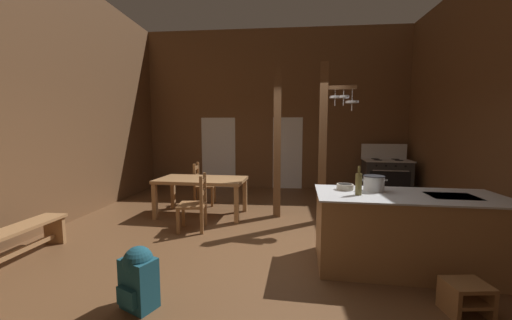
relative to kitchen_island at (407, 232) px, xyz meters
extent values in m
cube|color=brown|center=(-1.72, 0.52, -0.51)|extent=(8.16, 9.17, 0.10)
cube|color=brown|center=(-1.72, 4.78, 1.80)|extent=(8.16, 0.14, 4.51)
cube|color=brown|center=(-5.47, 0.52, 1.80)|extent=(0.14, 9.17, 4.51)
cube|color=white|center=(-3.37, 4.70, 0.57)|extent=(1.00, 0.01, 2.05)
cube|color=white|center=(-1.35, 4.70, 0.57)|extent=(0.84, 0.01, 2.05)
cube|color=#9E7044|center=(0.00, 0.00, -0.01)|extent=(2.15, 1.04, 0.89)
cube|color=silver|center=(0.00, 0.00, 0.45)|extent=(2.22, 1.10, 0.02)
cube|color=black|center=(0.47, -0.03, 0.46)|extent=(0.55, 0.43, 0.00)
cube|color=black|center=(0.03, 0.43, -0.41)|extent=(1.99, 0.17, 0.10)
cube|color=#2E2E2E|center=(1.18, 4.02, -0.01)|extent=(1.17, 0.87, 0.90)
cube|color=black|center=(1.14, 3.64, -0.04)|extent=(0.93, 0.11, 0.52)
cylinder|color=silver|center=(1.13, 3.61, 0.24)|extent=(0.82, 0.11, 0.02)
cube|color=silver|center=(1.18, 4.02, 0.46)|extent=(1.22, 0.91, 0.03)
cube|color=silver|center=(1.21, 4.38, 0.66)|extent=(1.14, 0.16, 0.40)
cylinder|color=black|center=(1.41, 3.84, 0.48)|extent=(0.22, 0.22, 0.01)
cylinder|color=black|center=(0.91, 3.89, 0.48)|extent=(0.22, 0.22, 0.01)
cylinder|color=black|center=(1.44, 4.14, 0.48)|extent=(0.22, 0.22, 0.01)
cylinder|color=black|center=(0.95, 4.19, 0.48)|extent=(0.22, 0.22, 0.01)
cylinder|color=black|center=(1.46, 3.59, 0.36)|extent=(0.05, 0.03, 0.04)
cylinder|color=black|center=(1.24, 3.61, 0.36)|extent=(0.05, 0.03, 0.04)
cylinder|color=black|center=(1.02, 3.63, 0.36)|extent=(0.05, 0.03, 0.04)
cylinder|color=black|center=(0.81, 3.65, 0.36)|extent=(0.05, 0.03, 0.04)
cube|color=brown|center=(-0.78, 1.70, 0.98)|extent=(0.16, 0.16, 2.86)
cube|color=brown|center=(-0.55, 1.67, 1.96)|extent=(0.62, 0.16, 0.06)
cylinder|color=silver|center=(-0.60, 1.67, 1.89)|extent=(0.01, 0.01, 0.14)
cylinder|color=silver|center=(-0.60, 1.67, 1.80)|extent=(0.22, 0.22, 0.04)
cylinder|color=silver|center=(-0.60, 1.67, 1.72)|extent=(0.02, 0.02, 0.14)
cylinder|color=silver|center=(-0.45, 1.65, 1.89)|extent=(0.01, 0.01, 0.14)
cylinder|color=silver|center=(-0.45, 1.65, 1.80)|extent=(0.21, 0.21, 0.04)
cylinder|color=silver|center=(-0.45, 1.65, 1.72)|extent=(0.02, 0.02, 0.14)
cylinder|color=silver|center=(-0.31, 1.63, 1.85)|extent=(0.01, 0.01, 0.24)
cylinder|color=silver|center=(-0.31, 1.63, 1.71)|extent=(0.25, 0.25, 0.04)
cylinder|color=silver|center=(-0.31, 1.63, 1.63)|extent=(0.02, 0.02, 0.14)
cube|color=brown|center=(-1.60, 1.96, 0.98)|extent=(0.14, 0.14, 2.86)
cube|color=olive|center=(0.16, -0.87, -0.17)|extent=(0.39, 0.32, 0.04)
cube|color=olive|center=(0.00, -0.89, -0.32)|extent=(0.07, 0.28, 0.26)
cube|color=olive|center=(0.32, -0.85, -0.32)|extent=(0.07, 0.28, 0.26)
cube|color=olive|center=(0.16, -0.87, -0.32)|extent=(0.35, 0.32, 0.03)
cube|color=#9E7044|center=(-3.08, 1.90, 0.25)|extent=(1.75, 1.01, 0.06)
cube|color=#9E7044|center=(-3.85, 2.33, -0.12)|extent=(0.08, 0.08, 0.68)
cube|color=#9E7044|center=(-2.27, 2.23, -0.12)|extent=(0.08, 0.08, 0.68)
cube|color=#9E7044|center=(-3.90, 1.56, -0.12)|extent=(0.08, 0.08, 0.68)
cube|color=#9E7044|center=(-2.32, 1.46, -0.12)|extent=(0.08, 0.08, 0.68)
cube|color=olive|center=(-3.25, 2.71, -0.03)|extent=(0.48, 0.48, 0.04)
cube|color=olive|center=(-3.07, 2.92, -0.25)|extent=(0.05, 0.05, 0.41)
cube|color=olive|center=(-3.04, 2.54, -0.25)|extent=(0.05, 0.05, 0.41)
cube|color=olive|center=(-3.45, 2.89, 0.02)|extent=(0.05, 0.05, 0.95)
cube|color=olive|center=(-3.42, 2.51, 0.02)|extent=(0.05, 0.05, 0.95)
cube|color=olive|center=(-3.44, 2.70, 0.38)|extent=(0.07, 0.38, 0.07)
cube|color=olive|center=(-3.44, 2.70, 0.19)|extent=(0.07, 0.38, 0.07)
cube|color=olive|center=(-3.01, 1.05, -0.03)|extent=(0.49, 0.49, 0.04)
cube|color=olive|center=(-3.18, 0.84, -0.25)|extent=(0.06, 0.06, 0.41)
cube|color=olive|center=(-3.22, 1.22, -0.25)|extent=(0.06, 0.06, 0.41)
cube|color=olive|center=(-2.80, 0.89, 0.02)|extent=(0.06, 0.06, 0.95)
cube|color=olive|center=(-2.84, 1.27, 0.02)|extent=(0.06, 0.06, 0.95)
cube|color=olive|center=(-2.82, 1.08, 0.38)|extent=(0.08, 0.38, 0.07)
cube|color=olive|center=(-2.82, 1.08, 0.19)|extent=(0.08, 0.38, 0.07)
cube|color=#9E7044|center=(-4.89, -0.40, -0.04)|extent=(0.39, 1.58, 0.04)
cube|color=#9E7044|center=(-4.88, 0.33, -0.26)|extent=(0.31, 0.06, 0.40)
cube|color=#9E7044|center=(-4.89, -0.40, -0.34)|extent=(0.08, 1.37, 0.06)
cube|color=#194756|center=(-2.85, -1.04, -0.22)|extent=(0.38, 0.33, 0.48)
cube|color=#194756|center=(-2.90, -1.16, -0.29)|extent=(0.23, 0.15, 0.17)
cylinder|color=black|center=(-2.71, -0.97, -0.22)|extent=(0.05, 0.05, 0.38)
cylinder|color=black|center=(-2.89, -0.89, -0.22)|extent=(0.05, 0.05, 0.38)
sphere|color=#194756|center=(-2.85, -1.04, 0.00)|extent=(0.36, 0.36, 0.27)
cylinder|color=silver|center=(-0.36, 0.16, 0.55)|extent=(0.25, 0.25, 0.19)
cylinder|color=black|center=(-0.36, 0.16, 0.65)|extent=(0.26, 0.26, 0.01)
cylinder|color=silver|center=(-0.50, 0.16, 0.60)|extent=(0.05, 0.02, 0.02)
cylinder|color=silver|center=(-0.22, 0.16, 0.60)|extent=(0.05, 0.02, 0.02)
cylinder|color=#B2A893|center=(-0.70, 0.21, 0.49)|extent=(0.21, 0.21, 0.07)
cylinder|color=black|center=(-0.70, 0.21, 0.53)|extent=(0.17, 0.17, 0.00)
cylinder|color=brown|center=(-0.61, -0.08, 0.58)|extent=(0.07, 0.07, 0.25)
cylinder|color=brown|center=(-0.61, -0.08, 0.76)|extent=(0.03, 0.03, 0.09)
camera|label=1|loc=(-1.52, -3.46, 1.21)|focal=19.81mm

